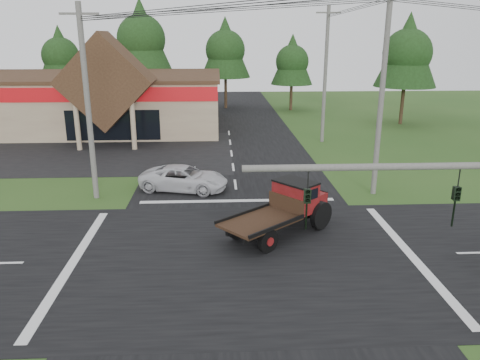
{
  "coord_description": "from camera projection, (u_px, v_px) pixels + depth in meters",
  "views": [
    {
      "loc": [
        -1.02,
        -17.52,
        8.84
      ],
      "look_at": [
        -0.0,
        3.9,
        2.2
      ],
      "focal_mm": 35.0,
      "sensor_mm": 36.0,
      "label": 1
    }
  ],
  "objects": [
    {
      "name": "ground",
      "position": [
        245.0,
        258.0,
        19.38
      ],
      "size": [
        120.0,
        120.0,
        0.0
      ],
      "primitive_type": "plane",
      "color": "#294C1B",
      "rests_on": "ground"
    },
    {
      "name": "road_ns",
      "position": [
        245.0,
        258.0,
        19.37
      ],
      "size": [
        12.0,
        120.0,
        0.02
      ],
      "primitive_type": "cube",
      "color": "black",
      "rests_on": "ground"
    },
    {
      "name": "road_ew",
      "position": [
        245.0,
        258.0,
        19.37
      ],
      "size": [
        120.0,
        12.0,
        0.02
      ],
      "primitive_type": "cube",
      "color": "black",
      "rests_on": "ground"
    },
    {
      "name": "parking_apron",
      "position": [
        54.0,
        152.0,
        36.87
      ],
      "size": [
        28.0,
        14.0,
        0.02
      ],
      "primitive_type": "cube",
      "color": "black",
      "rests_on": "ground"
    },
    {
      "name": "cvs_building",
      "position": [
        69.0,
        100.0,
        46.05
      ],
      "size": [
        30.4,
        18.2,
        9.19
      ],
      "color": "gray",
      "rests_on": "ground"
    },
    {
      "name": "utility_pole_nw",
      "position": [
        88.0,
        103.0,
        25.05
      ],
      "size": [
        2.0,
        0.3,
        10.5
      ],
      "color": "#595651",
      "rests_on": "ground"
    },
    {
      "name": "utility_pole_ne",
      "position": [
        382.0,
        92.0,
        25.63
      ],
      "size": [
        2.0,
        0.3,
        11.5
      ],
      "color": "#595651",
      "rests_on": "ground"
    },
    {
      "name": "utility_pole_n",
      "position": [
        325.0,
        74.0,
        39.03
      ],
      "size": [
        2.0,
        0.3,
        11.2
      ],
      "color": "#595651",
      "rests_on": "ground"
    },
    {
      "name": "tree_row_b",
      "position": [
        60.0,
        54.0,
        56.56
      ],
      "size": [
        5.6,
        5.6,
        10.1
      ],
      "color": "#332316",
      "rests_on": "ground"
    },
    {
      "name": "tree_row_c",
      "position": [
        141.0,
        37.0,
        55.46
      ],
      "size": [
        7.28,
        7.28,
        13.13
      ],
      "color": "#332316",
      "rests_on": "ground"
    },
    {
      "name": "tree_row_d",
      "position": [
        225.0,
        48.0,
        57.27
      ],
      "size": [
        6.16,
        6.16,
        11.11
      ],
      "color": "#332316",
      "rests_on": "ground"
    },
    {
      "name": "tree_row_e",
      "position": [
        292.0,
        60.0,
        56.12
      ],
      "size": [
        5.04,
        5.04,
        9.09
      ],
      "color": "#332316",
      "rests_on": "ground"
    },
    {
      "name": "tree_side_ne",
      "position": [
        408.0,
        51.0,
        46.63
      ],
      "size": [
        6.16,
        6.16,
        11.11
      ],
      "color": "#332316",
      "rests_on": "ground"
    },
    {
      "name": "antique_flatbed_truck",
      "position": [
        279.0,
        210.0,
        21.33
      ],
      "size": [
        5.8,
        5.41,
        2.41
      ],
      "primitive_type": null,
      "rotation": [
        0.0,
        0.0,
        -0.86
      ],
      "color": "#550E0C",
      "rests_on": "ground"
    },
    {
      "name": "white_pickup",
      "position": [
        184.0,
        178.0,
        27.79
      ],
      "size": [
        5.6,
        3.56,
        1.44
      ],
      "primitive_type": "imported",
      "rotation": [
        0.0,
        0.0,
        1.33
      ],
      "color": "silver",
      "rests_on": "ground"
    }
  ]
}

